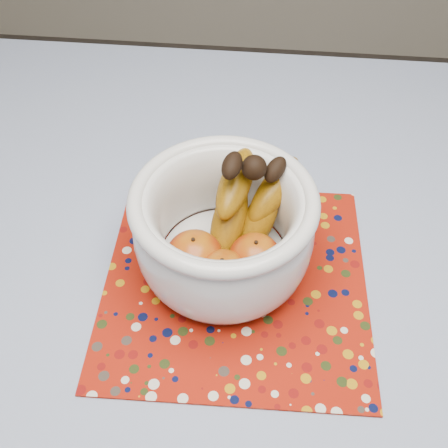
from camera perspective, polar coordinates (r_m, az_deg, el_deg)
name	(u,v)px	position (r m, az deg, el deg)	size (l,w,h in m)	color
table	(254,353)	(0.77, 3.28, -13.86)	(1.20, 1.20, 0.75)	brown
tablecloth	(257,324)	(0.70, 3.57, -10.77)	(1.32, 1.32, 0.01)	slate
placemat	(236,280)	(0.73, 1.26, -6.15)	(0.36, 0.36, 0.00)	maroon
fruit_bowl	(231,225)	(0.68, 0.78, -0.12)	(0.25, 0.25, 0.18)	silver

